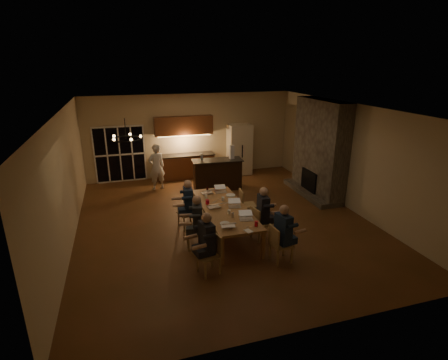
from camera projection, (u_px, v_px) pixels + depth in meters
The scene contains 44 objects.
floor at pixel (224, 221), 10.02m from camera, with size 9.00×9.00×0.00m, color brown.
back_wall at pixel (190, 136), 13.60m from camera, with size 8.00×0.04×3.20m, color #C2B289.
left_wall at pixel (64, 182), 8.41m from camera, with size 0.04×9.00×3.20m, color #C2B289.
right_wall at pixel (350, 157), 10.59m from camera, with size 0.04×9.00×3.20m, color #C2B289.
ceiling at pixel (224, 108), 8.98m from camera, with size 8.00×9.00×0.04m, color white.
french_doors at pixel (120, 155), 13.00m from camera, with size 1.86×0.08×2.10m, color black.
fireplace at pixel (320, 148), 11.59m from camera, with size 0.58×2.50×3.20m, color #665F50.
kitchenette at pixel (185, 148), 13.35m from camera, with size 2.24×0.68×2.40m, color brown, non-canonical shape.
refrigerator at pixel (239, 149), 13.97m from camera, with size 0.90×0.68×2.00m, color beige.
dining_table at pixel (224, 221), 9.20m from camera, with size 1.10×3.02×0.75m, color #BC7E4B.
bar_island at pixel (217, 174), 12.38m from camera, with size 1.75×0.68×1.08m, color black.
chair_left_near at pixel (209, 255), 7.44m from camera, with size 0.44×0.44×0.89m, color tan, non-canonical shape.
chair_left_mid at pixel (195, 231), 8.50m from camera, with size 0.44×0.44×0.89m, color tan, non-canonical shape.
chair_left_far at pixel (187, 213), 9.49m from camera, with size 0.44×0.44×0.89m, color tan, non-canonical shape.
chair_right_near at pixel (281, 244), 7.89m from camera, with size 0.44×0.44×0.89m, color tan, non-canonical shape.
chair_right_mid at pixel (261, 223), 8.90m from camera, with size 0.44×0.44×0.89m, color tan, non-canonical shape.
chair_right_far at pixel (248, 205), 10.03m from camera, with size 0.44×0.44×0.89m, color tan, non-canonical shape.
person_left_near at pixel (207, 242), 7.45m from camera, with size 0.60×0.60×1.38m, color #23262E, non-canonical shape.
person_right_near at pixel (283, 233), 7.84m from camera, with size 0.60×0.60×1.38m, color #1E2F4B, non-canonical shape.
person_left_mid at pixel (197, 222), 8.38m from camera, with size 0.60×0.60×1.38m, color #353B3F, non-canonical shape.
person_right_mid at pixel (263, 213), 8.90m from camera, with size 0.60×0.60×1.38m, color #23262E, non-canonical shape.
person_left_far at pixel (188, 204), 9.43m from camera, with size 0.60×0.60×1.38m, color #1E2F4B, non-canonical shape.
standing_person at pixel (157, 167), 12.28m from camera, with size 0.60×0.39×1.64m, color silver.
chandelier at pixel (126, 139), 7.62m from camera, with size 0.65×0.65×0.03m, color black.
laptop_a at pixel (228, 222), 8.01m from camera, with size 0.32×0.28×0.23m, color silver, non-canonical shape.
laptop_b at pixel (246, 215), 8.35m from camera, with size 0.32×0.28×0.23m, color silver, non-canonical shape.
laptop_c at pixel (214, 203), 9.06m from camera, with size 0.32×0.28×0.23m, color silver, non-canonical shape.
laptop_d at pixel (235, 203), 9.09m from camera, with size 0.32×0.28×0.23m, color silver, non-canonical shape.
laptop_e at pixel (207, 189), 10.02m from camera, with size 0.32×0.28×0.23m, color silver, non-canonical shape.
laptop_f at pixel (221, 188), 10.10m from camera, with size 0.32×0.28×0.23m, color silver, non-canonical shape.
mug_front at pixel (229, 212), 8.70m from camera, with size 0.08×0.08×0.10m, color white.
mug_mid at pixel (223, 199), 9.51m from camera, with size 0.08×0.08×0.10m, color white.
mug_back at pixel (206, 196), 9.68m from camera, with size 0.08×0.08×0.10m, color white.
redcup_near at pixel (256, 224), 8.04m from camera, with size 0.08×0.08×0.12m, color red.
redcup_mid at pixel (207, 202), 9.27m from camera, with size 0.10×0.10×0.12m, color red.
redcup_far at pixel (216, 187), 10.35m from camera, with size 0.08×0.08×0.12m, color red.
can_silver at pixel (233, 215), 8.49m from camera, with size 0.06×0.06×0.12m, color #B2B2B7.
can_cola at pixel (207, 189), 10.22m from camera, with size 0.06×0.06×0.12m, color #3F0F0C.
plate_near at pixel (244, 215), 8.63m from camera, with size 0.27×0.27×0.02m, color white.
plate_left at pixel (225, 224), 8.16m from camera, with size 0.24×0.24×0.02m, color white.
plate_far at pixel (231, 195), 9.88m from camera, with size 0.27×0.27×0.02m, color white.
notepad at pixel (248, 231), 7.81m from camera, with size 0.14×0.20×0.01m, color white.
bar_bottle at pixel (202, 157), 12.13m from camera, with size 0.09×0.09×0.24m, color #99999E.
bar_blender at pixel (232, 152), 12.27m from camera, with size 0.15×0.15×0.48m, color silver.
Camera 1 is at (-2.60, -8.71, 4.37)m, focal length 28.00 mm.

